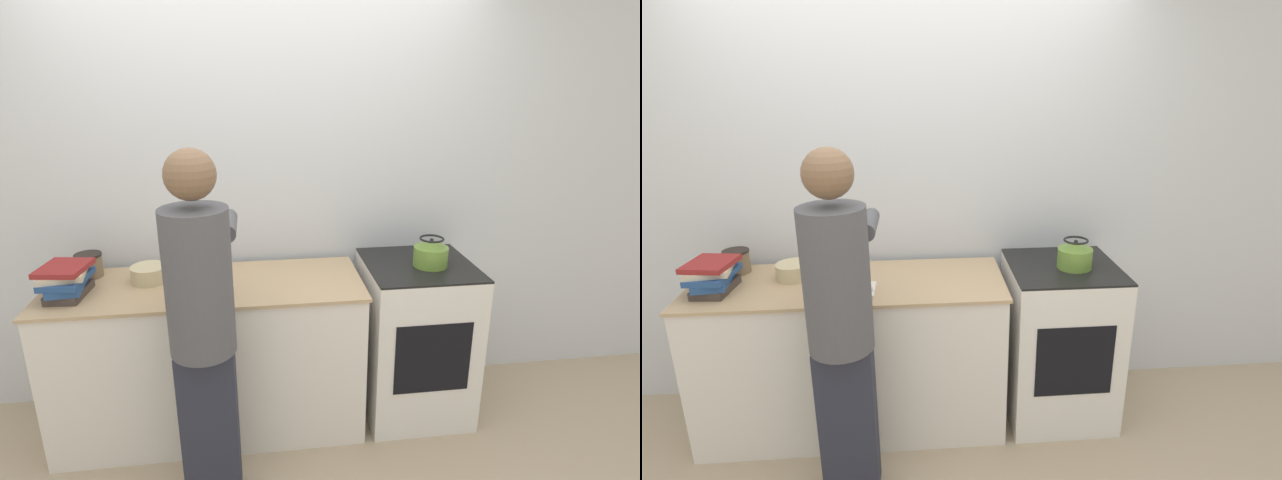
% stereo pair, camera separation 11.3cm
% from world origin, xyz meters
% --- Properties ---
extents(ground_plane, '(12.00, 12.00, 0.00)m').
position_xyz_m(ground_plane, '(0.00, 0.00, 0.00)').
color(ground_plane, tan).
extents(wall_back, '(8.00, 0.05, 2.60)m').
position_xyz_m(wall_back, '(0.00, 0.68, 1.30)').
color(wall_back, silver).
rests_on(wall_back, ground_plane).
extents(counter, '(1.68, 0.62, 0.88)m').
position_xyz_m(counter, '(-0.33, 0.30, 0.44)').
color(counter, silver).
rests_on(counter, ground_plane).
extents(oven, '(0.60, 0.61, 0.94)m').
position_xyz_m(oven, '(0.86, 0.31, 0.47)').
color(oven, silver).
rests_on(oven, ground_plane).
extents(person, '(0.33, 0.57, 1.68)m').
position_xyz_m(person, '(-0.30, -0.20, 0.93)').
color(person, '#272A37').
rests_on(person, ground_plane).
extents(cutting_board, '(0.31, 0.19, 0.02)m').
position_xyz_m(cutting_board, '(-0.33, 0.16, 0.89)').
color(cutting_board, silver).
rests_on(cutting_board, counter).
extents(knife, '(0.26, 0.05, 0.01)m').
position_xyz_m(knife, '(-0.32, 0.13, 0.91)').
color(knife, silver).
rests_on(knife, cutting_board).
extents(kettle, '(0.19, 0.19, 0.16)m').
position_xyz_m(kettle, '(0.91, 0.27, 1.01)').
color(kettle, olive).
rests_on(kettle, oven).
extents(bowl_prep, '(0.19, 0.19, 0.09)m').
position_xyz_m(bowl_prep, '(-0.63, 0.38, 0.93)').
color(bowl_prep, '#C6B789').
rests_on(bowl_prep, counter).
extents(canister_jar, '(0.14, 0.14, 0.13)m').
position_xyz_m(canister_jar, '(-0.97, 0.49, 0.95)').
color(canister_jar, '#756047').
rests_on(canister_jar, counter).
extents(book_stack, '(0.25, 0.29, 0.17)m').
position_xyz_m(book_stack, '(-1.00, 0.24, 0.97)').
color(book_stack, '#423833').
rests_on(book_stack, counter).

